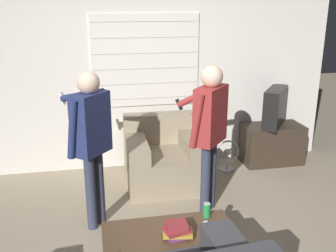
% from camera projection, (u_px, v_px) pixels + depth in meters
% --- Properties ---
extents(ground_plane, '(16.00, 16.00, 0.00)m').
position_uv_depth(ground_plane, '(170.00, 248.00, 3.63)').
color(ground_plane, gray).
extents(wall_back, '(5.20, 0.08, 2.55)m').
position_uv_depth(wall_back, '(140.00, 73.00, 5.13)').
color(wall_back, silver).
rests_on(wall_back, ground_plane).
extents(armchair_beige, '(0.94, 0.92, 0.81)m').
position_uv_depth(armchair_beige, '(164.00, 158.00, 4.86)').
color(armchair_beige, gray).
rests_on(armchair_beige, ground_plane).
extents(coffee_table, '(1.09, 0.59, 0.38)m').
position_uv_depth(coffee_table, '(170.00, 238.00, 3.18)').
color(coffee_table, brown).
rests_on(coffee_table, ground_plane).
extents(tv_stand, '(0.81, 0.45, 0.54)m').
position_uv_depth(tv_stand, '(272.00, 144.00, 5.48)').
color(tv_stand, '#33281E').
rests_on(tv_stand, ground_plane).
extents(tv, '(0.54, 0.63, 0.52)m').
position_uv_depth(tv, '(275.00, 107.00, 5.32)').
color(tv, black).
rests_on(tv, tv_stand).
extents(person_left_standing, '(0.51, 0.75, 1.58)m').
position_uv_depth(person_left_standing, '(90.00, 132.00, 3.72)').
color(person_left_standing, '#33384C').
rests_on(person_left_standing, ground_plane).
extents(person_right_standing, '(0.48, 0.77, 1.58)m').
position_uv_depth(person_right_standing, '(209.00, 122.00, 4.00)').
color(person_right_standing, '#33384C').
rests_on(person_right_standing, ground_plane).
extents(book_stack, '(0.25, 0.19, 0.12)m').
position_uv_depth(book_stack, '(177.00, 230.00, 3.12)').
color(book_stack, '#75387F').
rests_on(book_stack, coffee_table).
extents(soda_can, '(0.07, 0.07, 0.13)m').
position_uv_depth(soda_can, '(207.00, 210.00, 3.41)').
color(soda_can, '#238E47').
rests_on(soda_can, coffee_table).
extents(spare_remote, '(0.06, 0.13, 0.02)m').
position_uv_depth(spare_remote, '(208.00, 226.00, 3.26)').
color(spare_remote, white).
rests_on(spare_remote, coffee_table).
extents(floor_fan, '(0.34, 0.20, 0.42)m').
position_uv_depth(floor_fan, '(227.00, 155.00, 5.24)').
color(floor_fan, '#A8A8AD').
rests_on(floor_fan, ground_plane).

